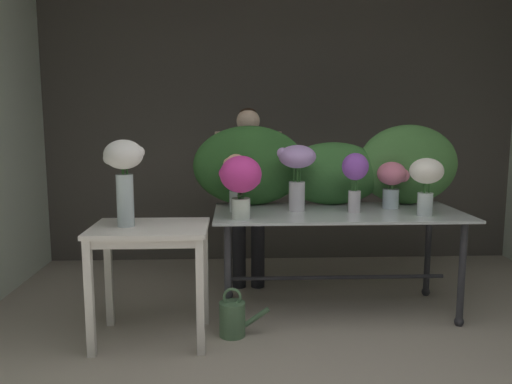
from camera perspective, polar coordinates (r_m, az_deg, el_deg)
The scene contains 14 objects.
ground_plane at distance 4.01m, azimuth 5.03°, elevation -13.57°, with size 7.21×7.21×0.00m, color #9E9384.
wall_back at distance 5.35m, azimuth 2.94°, elevation 8.25°, with size 5.01×0.12×2.98m, color #4C4742.
display_table_glass at distance 3.91m, azimuth 9.22°, elevation -3.96°, with size 1.88×0.84×0.80m.
side_table_white at distance 3.44m, azimuth -11.88°, elevation -5.54°, with size 0.77×0.57×0.79m.
florist at distance 4.37m, azimuth -0.88°, elevation 1.48°, with size 0.57×0.24×1.58m.
foliage_backdrop at distance 4.14m, azimuth 8.41°, elevation 2.75°, with size 2.16×0.30×0.65m.
vase_lilac_stock at distance 3.82m, azimuth 4.66°, elevation 2.89°, with size 0.30×0.28×0.50m.
vase_ivory_lilies at distance 3.83m, azimuth 18.72°, elevation 1.51°, with size 0.24×0.24×0.42m.
vase_peach_carnations at distance 3.79m, azimuth -2.28°, elevation 1.78°, with size 0.20×0.17×0.44m.
vase_violet_hydrangea at distance 3.82m, azimuth 11.15°, elevation 2.01°, with size 0.20×0.20×0.45m.
vase_magenta_ranunculus at distance 3.50m, azimuth -1.76°, elevation 1.46°, with size 0.30×0.29×0.44m.
vase_rosy_anemones at distance 4.08m, azimuth 15.16°, elevation 1.29°, with size 0.26×0.22×0.37m.
vase_white_roses_tall at distance 3.39m, azimuth -14.69°, elevation 2.42°, with size 0.28×0.25×0.57m.
watering_can at distance 3.59m, azimuth -2.62°, elevation -14.06°, with size 0.35×0.18×0.34m.
Camera 1 is at (-0.50, -2.05, 1.49)m, focal length 35.37 mm.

